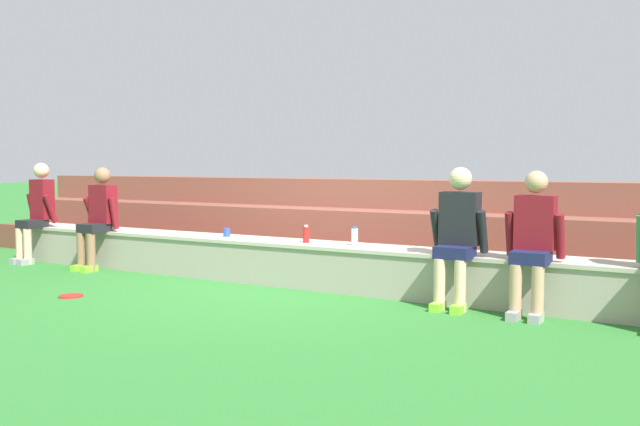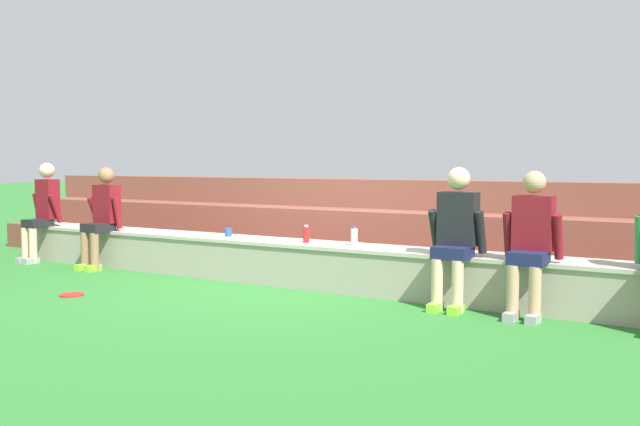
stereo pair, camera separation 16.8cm
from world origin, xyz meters
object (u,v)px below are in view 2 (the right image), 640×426
object	(u,v)px
person_right_of_center	(531,239)
water_bottle_near_right	(354,237)
person_left_of_center	(102,214)
frisbee	(72,295)
plastic_cup_left_end	(228,232)
person_far_left	(42,209)
person_center	(455,233)
water_bottle_near_left	(306,234)
water_bottle_center_gap	(95,219)

from	to	relation	value
person_right_of_center	water_bottle_near_right	xyz separation A→B (m)	(-2.00, 0.30, -0.12)
person_left_of_center	frisbee	size ratio (longest dim) A/B	5.43
person_left_of_center	plastic_cup_left_end	xyz separation A→B (m)	(1.88, 0.34, -0.17)
person_left_of_center	person_right_of_center	world-z (taller)	person_left_of_center
person_far_left	person_center	size ratio (longest dim) A/B	1.03
water_bottle_near_left	water_bottle_center_gap	distance (m)	3.64
person_center	plastic_cup_left_end	size ratio (longest dim) A/B	13.37
water_bottle_center_gap	person_left_of_center	bearing A→B (deg)	-32.76
water_bottle_near_right	water_bottle_near_left	xyz separation A→B (m)	(-0.61, -0.03, -0.00)
water_bottle_near_left	water_bottle_near_right	bearing A→B (deg)	2.64
water_bottle_near_right	water_bottle_center_gap	xyz separation A→B (m)	(-4.25, 0.06, 0.01)
person_center	plastic_cup_left_end	distance (m)	3.10
water_bottle_near_left	plastic_cup_left_end	bearing A→B (deg)	176.83
water_bottle_center_gap	frisbee	xyz separation A→B (m)	(1.82, -1.89, -0.60)
water_bottle_near_left	water_bottle_center_gap	xyz separation A→B (m)	(-3.64, 0.09, 0.01)
frisbee	person_right_of_center	bearing A→B (deg)	18.95
person_far_left	person_left_of_center	xyz separation A→B (m)	(1.25, -0.01, -0.02)
water_bottle_center_gap	person_far_left	bearing A→B (deg)	-152.39
plastic_cup_left_end	person_right_of_center	bearing A→B (deg)	-5.13
person_far_left	plastic_cup_left_end	size ratio (longest dim) A/B	13.78
water_bottle_near_right	water_bottle_center_gap	size ratio (longest dim) A/B	0.95
person_left_of_center	person_right_of_center	xyz separation A→B (m)	(5.68, 0.00, -0.01)
person_far_left	water_bottle_center_gap	bearing A→B (deg)	27.61
person_left_of_center	water_bottle_near_left	xyz separation A→B (m)	(3.07, 0.28, -0.13)
water_bottle_near_right	plastic_cup_left_end	world-z (taller)	water_bottle_near_right
person_right_of_center	person_far_left	bearing A→B (deg)	179.92
person_left_of_center	person_right_of_center	size ratio (longest dim) A/B	1.01
frisbee	plastic_cup_left_end	bearing A→B (deg)	71.26
person_center	frisbee	world-z (taller)	person_center
person_far_left	frisbee	size ratio (longest dim) A/B	5.66
person_left_of_center	person_center	size ratio (longest dim) A/B	0.99
plastic_cup_left_end	frisbee	size ratio (longest dim) A/B	0.41
person_far_left	water_bottle_near_left	xyz separation A→B (m)	(4.33, 0.27, -0.15)
person_far_left	water_bottle_center_gap	distance (m)	0.78
water_bottle_center_gap	person_right_of_center	bearing A→B (deg)	-3.35
person_far_left	person_left_of_center	distance (m)	1.25
water_bottle_center_gap	frisbee	bearing A→B (deg)	-46.02
frisbee	person_center	bearing A→B (deg)	22.41
person_center	water_bottle_near_left	xyz separation A→B (m)	(-1.88, 0.27, -0.14)
water_bottle_near_right	plastic_cup_left_end	bearing A→B (deg)	178.80
person_right_of_center	water_bottle_near_right	bearing A→B (deg)	171.36
water_bottle_near_right	frisbee	world-z (taller)	water_bottle_near_right
person_left_of_center	water_bottle_near_left	world-z (taller)	person_left_of_center
water_bottle_near_left	person_left_of_center	bearing A→B (deg)	-174.84
person_far_left	water_bottle_near_left	size ratio (longest dim) A/B	6.96
person_center	person_right_of_center	xyz separation A→B (m)	(0.72, -0.01, -0.02)
person_left_of_center	water_bottle_center_gap	xyz separation A→B (m)	(-0.57, 0.37, -0.12)
person_left_of_center	water_bottle_near_right	xyz separation A→B (m)	(3.68, 0.31, -0.12)
water_bottle_center_gap	plastic_cup_left_end	world-z (taller)	water_bottle_center_gap
person_left_of_center	person_right_of_center	distance (m)	5.68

